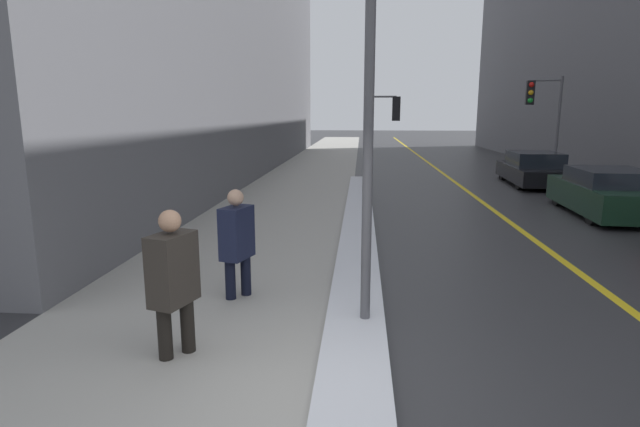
{
  "coord_description": "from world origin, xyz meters",
  "views": [
    {
      "loc": [
        0.26,
        -4.02,
        2.66
      ],
      "look_at": [
        -0.4,
        4.0,
        1.05
      ],
      "focal_mm": 28.0,
      "sensor_mm": 36.0,
      "label": 1
    }
  ],
  "objects_px": {
    "traffic_light_near": "(385,119)",
    "pedestrian_trailing": "(237,239)",
    "pedestrian_in_glasses": "(173,277)",
    "parked_car_dark_green": "(608,193)",
    "traffic_light_far": "(541,107)",
    "parked_car_black": "(533,169)",
    "lamp_post": "(369,76)"
  },
  "relations": [
    {
      "from": "traffic_light_near",
      "to": "pedestrian_trailing",
      "type": "bearing_deg",
      "value": -99.85
    },
    {
      "from": "pedestrian_in_glasses",
      "to": "parked_car_dark_green",
      "type": "bearing_deg",
      "value": 152.53
    },
    {
      "from": "traffic_light_near",
      "to": "traffic_light_far",
      "type": "height_order",
      "value": "traffic_light_far"
    },
    {
      "from": "traffic_light_near",
      "to": "pedestrian_in_glasses",
      "type": "relative_size",
      "value": 2.07
    },
    {
      "from": "parked_car_dark_green",
      "to": "parked_car_black",
      "type": "xyz_separation_m",
      "value": [
        -0.03,
        5.84,
        0.0
      ]
    },
    {
      "from": "traffic_light_far",
      "to": "parked_car_dark_green",
      "type": "distance_m",
      "value": 6.88
    },
    {
      "from": "traffic_light_far",
      "to": "pedestrian_in_glasses",
      "type": "height_order",
      "value": "traffic_light_far"
    },
    {
      "from": "pedestrian_in_glasses",
      "to": "traffic_light_near",
      "type": "bearing_deg",
      "value": -174.06
    },
    {
      "from": "lamp_post",
      "to": "pedestrian_trailing",
      "type": "bearing_deg",
      "value": 151.66
    },
    {
      "from": "traffic_light_near",
      "to": "parked_car_dark_green",
      "type": "xyz_separation_m",
      "value": [
        5.64,
        -5.87,
        -1.89
      ]
    },
    {
      "from": "traffic_light_near",
      "to": "pedestrian_in_glasses",
      "type": "xyz_separation_m",
      "value": [
        -2.91,
        -14.5,
        -1.57
      ]
    },
    {
      "from": "lamp_post",
      "to": "pedestrian_trailing",
      "type": "xyz_separation_m",
      "value": [
        -1.85,
        1.0,
        -2.19
      ]
    },
    {
      "from": "parked_car_dark_green",
      "to": "parked_car_black",
      "type": "distance_m",
      "value": 5.84
    },
    {
      "from": "pedestrian_in_glasses",
      "to": "parked_car_black",
      "type": "distance_m",
      "value": 16.79
    },
    {
      "from": "pedestrian_trailing",
      "to": "parked_car_black",
      "type": "distance_m",
      "value": 15.1
    },
    {
      "from": "lamp_post",
      "to": "traffic_light_far",
      "type": "relative_size",
      "value": 1.28
    },
    {
      "from": "traffic_light_near",
      "to": "lamp_post",
      "type": "bearing_deg",
      "value": -91.38
    },
    {
      "from": "traffic_light_near",
      "to": "parked_car_black",
      "type": "distance_m",
      "value": 5.93
    },
    {
      "from": "traffic_light_far",
      "to": "pedestrian_trailing",
      "type": "bearing_deg",
      "value": 62.44
    },
    {
      "from": "lamp_post",
      "to": "parked_car_dark_green",
      "type": "xyz_separation_m",
      "value": [
        6.46,
        7.78,
        -2.49
      ]
    },
    {
      "from": "traffic_light_near",
      "to": "parked_car_dark_green",
      "type": "height_order",
      "value": "traffic_light_near"
    },
    {
      "from": "lamp_post",
      "to": "traffic_light_near",
      "type": "relative_size",
      "value": 1.5
    },
    {
      "from": "lamp_post",
      "to": "traffic_light_near",
      "type": "bearing_deg",
      "value": 86.56
    },
    {
      "from": "parked_car_dark_green",
      "to": "lamp_post",
      "type": "bearing_deg",
      "value": 143.45
    },
    {
      "from": "parked_car_black",
      "to": "traffic_light_near",
      "type": "bearing_deg",
      "value": 92.54
    },
    {
      "from": "traffic_light_far",
      "to": "pedestrian_trailing",
      "type": "distance_m",
      "value": 15.93
    },
    {
      "from": "pedestrian_in_glasses",
      "to": "traffic_light_far",
      "type": "bearing_deg",
      "value": 166.9
    },
    {
      "from": "lamp_post",
      "to": "parked_car_black",
      "type": "relative_size",
      "value": 1.16
    },
    {
      "from": "lamp_post",
      "to": "pedestrian_in_glasses",
      "type": "distance_m",
      "value": 3.12
    },
    {
      "from": "pedestrian_trailing",
      "to": "lamp_post",
      "type": "bearing_deg",
      "value": 78.96
    },
    {
      "from": "pedestrian_in_glasses",
      "to": "parked_car_black",
      "type": "bearing_deg",
      "value": 166.76
    },
    {
      "from": "traffic_light_near",
      "to": "pedestrian_in_glasses",
      "type": "height_order",
      "value": "traffic_light_near"
    }
  ]
}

